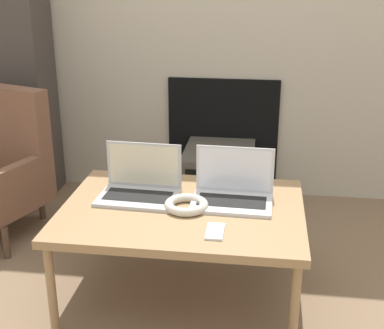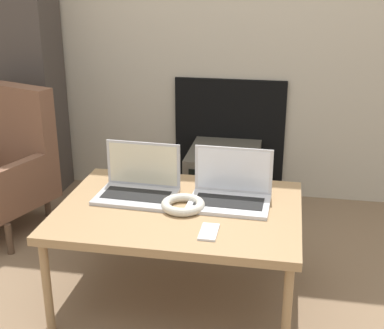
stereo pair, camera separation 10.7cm
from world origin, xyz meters
The scene contains 6 objects.
table centered at (0.00, 0.37, 0.41)m, with size 1.03×0.75×0.45m.
laptop_left centered at (-0.20, 0.47, 0.49)m, with size 0.36×0.25×0.22m.
laptop_right centered at (0.21, 0.47, 0.49)m, with size 0.35×0.25×0.22m.
headphones centered at (0.02, 0.36, 0.46)m, with size 0.19×0.19×0.04m.
phone centered at (0.16, 0.16, 0.45)m, with size 0.07×0.14×0.01m.
tv centered at (0.07, 1.34, 0.19)m, with size 0.42×0.49×0.38m.
Camera 1 is at (0.32, -1.67, 1.42)m, focal length 50.00 mm.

